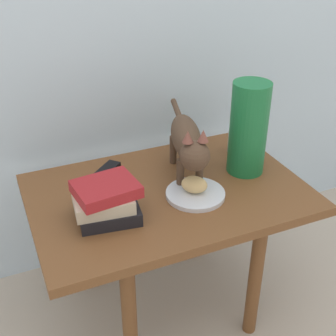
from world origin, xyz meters
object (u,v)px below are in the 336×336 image
at_px(book_stack, 106,201).
at_px(plate, 195,194).
at_px(side_table, 168,207).
at_px(cat, 188,141).
at_px(bread_roll, 194,185).
at_px(green_vase, 248,129).
at_px(candle_jar, 238,142).
at_px(tv_remote, 104,174).

bearing_deg(book_stack, plate, -0.09).
height_order(side_table, cat, cat).
distance_m(side_table, cat, 0.22).
distance_m(cat, book_stack, 0.33).
height_order(plate, bread_roll, bread_roll).
distance_m(book_stack, green_vase, 0.52).
bearing_deg(candle_jar, book_stack, -160.05).
xyz_separation_m(book_stack, candle_jar, (0.54, 0.20, -0.02)).
relative_size(candle_jar, tv_remote, 0.57).
bearing_deg(cat, book_stack, -160.50).
height_order(side_table, green_vase, green_vase).
height_order(cat, green_vase, green_vase).
bearing_deg(candle_jar, bread_roll, -144.10).
distance_m(side_table, book_stack, 0.26).
bearing_deg(plate, bread_roll, 117.61).
height_order(cat, candle_jar, cat).
height_order(side_table, book_stack, book_stack).
xyz_separation_m(plate, green_vase, (0.22, 0.08, 0.15)).
bearing_deg(tv_remote, bread_roll, -87.12).
bearing_deg(green_vase, side_table, -177.52).
bearing_deg(bread_roll, tv_remote, 135.46).
xyz_separation_m(side_table, plate, (0.06, -0.06, 0.07)).
distance_m(green_vase, candle_jar, 0.17).
xyz_separation_m(book_stack, green_vase, (0.50, 0.07, 0.10)).
bearing_deg(plate, cat, 78.62).
xyz_separation_m(cat, candle_jar, (0.24, 0.09, -0.09)).
relative_size(green_vase, tv_remote, 2.04).
bearing_deg(tv_remote, plate, -87.41).
bearing_deg(cat, plate, -101.38).
relative_size(bread_roll, tv_remote, 0.53).
xyz_separation_m(side_table, candle_jar, (0.33, 0.14, 0.10)).
distance_m(plate, bread_roll, 0.03).
xyz_separation_m(bread_roll, tv_remote, (-0.22, 0.22, -0.03)).
distance_m(side_table, candle_jar, 0.37).
xyz_separation_m(side_table, tv_remote, (-0.16, 0.16, 0.08)).
bearing_deg(bread_roll, book_stack, -179.15).
relative_size(plate, green_vase, 0.59).
height_order(green_vase, candle_jar, green_vase).
xyz_separation_m(plate, cat, (0.02, 0.11, 0.13)).
relative_size(side_table, candle_jar, 9.99).
distance_m(cat, green_vase, 0.20).
bearing_deg(green_vase, bread_roll, -162.47).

